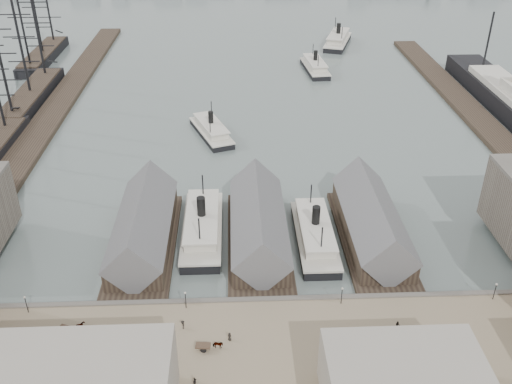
{
  "coord_description": "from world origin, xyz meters",
  "views": [
    {
      "loc": [
        -5.07,
        -91.16,
        76.27
      ],
      "look_at": [
        0.0,
        30.0,
        6.0
      ],
      "focal_mm": 40.0,
      "sensor_mm": 36.0,
      "label": 1
    }
  ],
  "objects_px": {
    "ferry_docked_west": "(202,226)",
    "horse_cart_right": "(345,376)",
    "horse_cart_left": "(76,327)",
    "horse_cart_center": "(213,345)"
  },
  "relations": [
    {
      "from": "horse_cart_left",
      "to": "horse_cart_right",
      "type": "distance_m",
      "value": 49.08
    },
    {
      "from": "ferry_docked_west",
      "to": "horse_cart_center",
      "type": "xyz_separation_m",
      "value": [
        3.46,
        -38.61,
        0.27
      ]
    },
    {
      "from": "horse_cart_center",
      "to": "horse_cart_right",
      "type": "xyz_separation_m",
      "value": [
        22.02,
        -7.73,
        0.01
      ]
    },
    {
      "from": "ferry_docked_west",
      "to": "horse_cart_right",
      "type": "distance_m",
      "value": 52.89
    },
    {
      "from": "ferry_docked_west",
      "to": "horse_cart_left",
      "type": "height_order",
      "value": "ferry_docked_west"
    },
    {
      "from": "ferry_docked_west",
      "to": "horse_cart_center",
      "type": "bearing_deg",
      "value": -84.88
    },
    {
      "from": "ferry_docked_west",
      "to": "horse_cart_center",
      "type": "height_order",
      "value": "ferry_docked_west"
    },
    {
      "from": "horse_cart_left",
      "to": "horse_cart_center",
      "type": "xyz_separation_m",
      "value": [
        25.16,
        -5.78,
        0.0
      ]
    },
    {
      "from": "horse_cart_left",
      "to": "horse_cart_right",
      "type": "height_order",
      "value": "horse_cart_right"
    },
    {
      "from": "horse_cart_center",
      "to": "horse_cart_right",
      "type": "height_order",
      "value": "horse_cart_right"
    }
  ]
}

